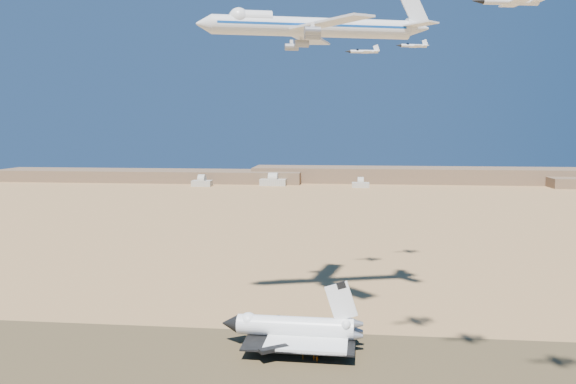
# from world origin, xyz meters

# --- Properties ---
(ground) EXTENTS (1200.00, 1200.00, 0.00)m
(ground) POSITION_xyz_m (0.00, 0.00, 0.00)
(ground) COLOR #AB844C
(ground) RESTS_ON ground
(runway) EXTENTS (600.00, 50.00, 0.06)m
(runway) POSITION_xyz_m (0.00, 0.00, 0.03)
(runway) COLOR brown
(runway) RESTS_ON ground
(ridgeline) EXTENTS (960.00, 90.00, 18.00)m
(ridgeline) POSITION_xyz_m (65.32, 527.31, 7.63)
(ridgeline) COLOR brown
(ridgeline) RESTS_ON ground
(hangars) EXTENTS (200.50, 29.50, 30.00)m
(hangars) POSITION_xyz_m (-64.00, 478.43, 4.83)
(hangars) COLOR #B1AD9D
(hangars) RESTS_ON ground
(shuttle) EXTENTS (43.71, 27.34, 21.56)m
(shuttle) POSITION_xyz_m (9.53, 11.99, 5.79)
(shuttle) COLOR white
(shuttle) RESTS_ON runway
(carrier_747) EXTENTS (76.36, 57.08, 19.08)m
(carrier_747) POSITION_xyz_m (11.48, 30.22, 99.38)
(carrier_747) COLOR silver
(crew_a) EXTENTS (0.51, 0.65, 1.57)m
(crew_a) POSITION_xyz_m (13.08, 2.93, 0.85)
(crew_a) COLOR orange
(crew_a) RESTS_ON runway
(crew_b) EXTENTS (0.85, 0.88, 1.60)m
(crew_b) POSITION_xyz_m (16.30, 2.61, 0.86)
(crew_b) COLOR orange
(crew_b) RESTS_ON runway
(crew_c) EXTENTS (1.07, 1.24, 1.89)m
(crew_c) POSITION_xyz_m (17.32, 1.36, 1.01)
(crew_c) COLOR orange
(crew_c) RESTS_ON runway
(chase_jet_b) EXTENTS (14.67, 8.31, 3.69)m
(chase_jet_b) POSITION_xyz_m (57.93, -30.79, 93.19)
(chase_jet_b) COLOR silver
(chase_jet_d) EXTENTS (13.76, 7.67, 3.45)m
(chase_jet_d) POSITION_xyz_m (31.04, 73.26, 96.99)
(chase_jet_d) COLOR silver
(chase_jet_e) EXTENTS (13.93, 8.08, 3.54)m
(chase_jet_e) POSITION_xyz_m (52.08, 90.92, 101.37)
(chase_jet_e) COLOR silver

